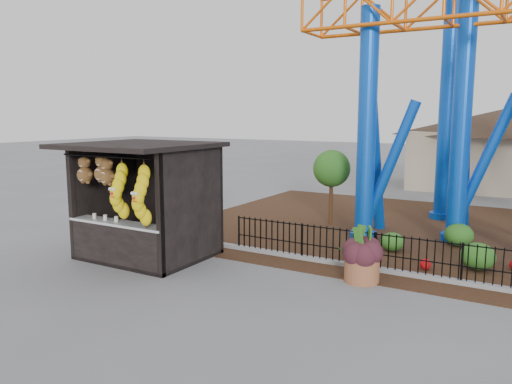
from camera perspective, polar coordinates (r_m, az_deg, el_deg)
The scene contains 9 objects.
ground at distance 11.49m, azimuth -4.96°, elevation -10.81°, with size 120.00×120.00×0.00m, color slate.
mulch_bed at distance 17.39m, azimuth 22.11°, elevation -4.63°, with size 18.00×12.00×0.02m, color #331E11.
curb at distance 12.61m, azimuth 18.71°, elevation -9.17°, with size 18.00×0.18×0.12m, color gray.
prize_booth at distance 13.63m, azimuth -13.02°, elevation -1.28°, with size 3.50×3.40×3.12m.
picket_fence at distance 12.35m, azimuth 22.94°, elevation -7.65°, with size 12.20×0.06×1.00m, color black, non-canonical shape.
terracotta_planter at distance 12.00m, azimuth 12.00°, elevation -8.61°, with size 0.81×0.81×0.60m, color #985837.
planter_foliage at distance 11.83m, azimuth 12.09°, elevation -5.75°, with size 0.70×0.70×0.64m, color #38161E.
potted_plant at distance 12.21m, azimuth 11.56°, elevation -7.37°, with size 0.88×0.76×0.97m, color #2B5118.
landscaping at distance 14.70m, azimuth 24.15°, elevation -5.92°, with size 7.53×3.45×0.68m.
Camera 1 is at (6.30, -8.80, 3.85)m, focal length 35.00 mm.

